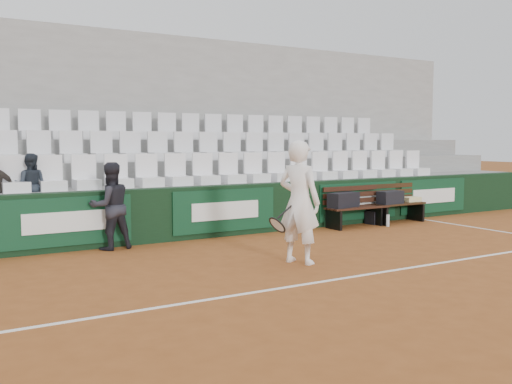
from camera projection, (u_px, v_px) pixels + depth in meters
name	position (u px, v px, depth m)	size (l,w,h in m)	color
ground	(365.00, 275.00, 7.97)	(80.00, 80.00, 0.00)	brown
court_baseline	(365.00, 275.00, 7.97)	(18.00, 0.06, 0.01)	white
back_barrier	(233.00, 210.00, 11.38)	(18.00, 0.34, 1.00)	black
grandstand_tier_front	(216.00, 207.00, 11.89)	(18.00, 0.95, 1.00)	gray
grandstand_tier_mid	(197.00, 193.00, 12.68)	(18.00, 0.95, 1.45)	gray
grandstand_tier_back	(180.00, 180.00, 13.47)	(18.00, 0.95, 1.90)	gray
grandstand_rear_wall	(169.00, 127.00, 13.89)	(18.00, 0.30, 4.40)	#979794
seat_row_front	(220.00, 168.00, 11.66)	(11.90, 0.44, 0.63)	white
seat_row_mid	(200.00, 146.00, 12.44)	(11.90, 0.44, 0.63)	silver
seat_row_back	(182.00, 126.00, 13.21)	(11.90, 0.44, 0.63)	silver
bench_left	(357.00, 217.00, 12.41)	(1.50, 0.56, 0.45)	#361A10
bench_right	(395.00, 213.00, 13.10)	(1.50, 0.56, 0.45)	#331E0F
sports_bag_left	(344.00, 200.00, 12.23)	(0.74, 0.32, 0.32)	black
sports_bag_right	(390.00, 197.00, 12.91)	(0.62, 0.29, 0.29)	black
towel	(411.00, 199.00, 13.39)	(0.39, 0.28, 0.11)	beige
sports_bag_ground	(376.00, 217.00, 12.94)	(0.48, 0.29, 0.29)	black
water_bottle_near	(299.00, 227.00, 11.60)	(0.07, 0.07, 0.26)	silver
water_bottle_far	(388.00, 221.00, 12.49)	(0.07, 0.07, 0.26)	silver
tennis_player	(299.00, 202.00, 8.69)	(0.84, 0.81, 1.89)	white
ball_kid	(110.00, 206.00, 9.81)	(0.73, 0.57, 1.51)	black
spectator_c	(30.00, 159.00, 9.82)	(0.54, 0.42, 1.11)	#212731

